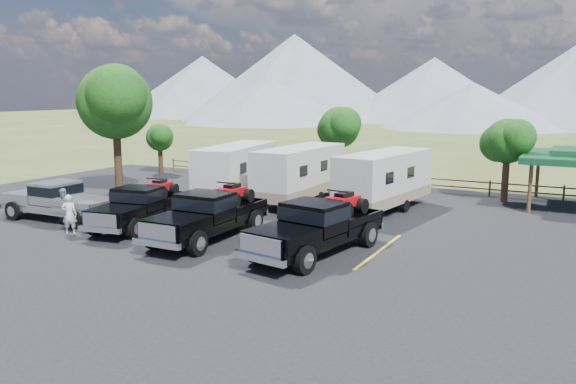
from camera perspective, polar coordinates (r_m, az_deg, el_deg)
The scene contains 18 objects.
ground at distance 21.69m, azimuth -9.60°, elevation -6.57°, with size 320.00×320.00×0.00m, color #444F21.
asphalt_lot at distance 24.04m, azimuth -5.26°, elevation -4.78°, with size 44.00×34.00×0.04m, color black.
stall_lines at distance 24.85m, azimuth -4.01°, elevation -4.21°, with size 12.12×5.50×0.01m.
tree_big_nw at distance 35.89m, azimuth -17.20°, elevation 8.71°, with size 5.54×5.18×7.84m.
tree_ne_a at distance 33.78m, azimuth 21.38°, elevation 4.82°, with size 3.11×2.92×4.76m.
tree_north at distance 38.49m, azimuth 5.21°, elevation 6.54°, with size 3.46×3.24×5.25m.
tree_nw_small at distance 44.25m, azimuth -12.91°, elevation 5.41°, with size 2.59×2.43×3.85m.
rail_fence at distance 36.98m, azimuth 10.59°, elevation 1.24°, with size 36.12×0.12×1.00m.
mountain_range at distance 124.12m, azimuth 18.64°, elevation 10.30°, with size 209.00×71.00×20.00m.
rig_left at distance 26.77m, azimuth -14.66°, elevation -1.28°, with size 3.06×6.51×2.09m.
rig_center at distance 23.87m, azimuth -8.01°, elevation -2.21°, with size 2.47×6.79×2.25m.
rig_right at distance 21.51m, azimuth 3.07°, elevation -3.43°, with size 3.29×7.14×2.29m.
trailer_left at distance 32.62m, azimuth -5.18°, elevation 2.13°, with size 3.47×9.11×3.15m.
trailer_center at distance 31.51m, azimuth 1.21°, elevation 1.87°, with size 2.45×8.99×3.13m.
trailer_right at distance 29.66m, azimuth 9.76°, elevation 1.17°, with size 3.29×8.92×3.08m.
pickup_silver at distance 29.33m, azimuth -22.24°, elevation -0.80°, with size 6.32×2.36×1.88m.
person_a at distance 26.23m, azimuth -21.33°, elevation -2.14°, with size 0.65×0.43×1.78m, color silver.
person_b at distance 28.56m, azimuth -21.79°, elevation -1.32°, with size 0.82×0.64×1.68m, color gray.
Camera 1 is at (12.73, -16.45, 6.14)m, focal length 35.00 mm.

